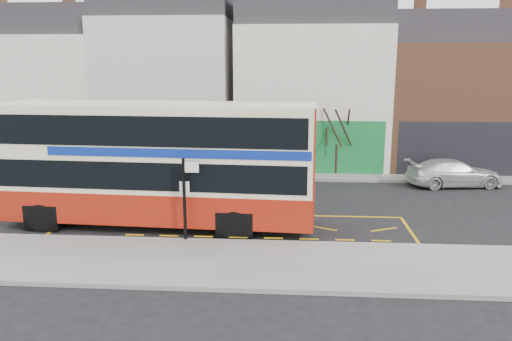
# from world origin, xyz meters

# --- Properties ---
(ground) EXTENTS (120.00, 120.00, 0.00)m
(ground) POSITION_xyz_m (0.00, 0.00, 0.00)
(ground) COLOR black
(ground) RESTS_ON ground
(pavement) EXTENTS (40.00, 4.00, 0.15)m
(pavement) POSITION_xyz_m (0.00, -2.30, 0.07)
(pavement) COLOR gray
(pavement) RESTS_ON ground
(kerb) EXTENTS (40.00, 0.15, 0.15)m
(kerb) POSITION_xyz_m (0.00, -0.38, 0.07)
(kerb) COLOR gray
(kerb) RESTS_ON ground
(far_pavement) EXTENTS (50.00, 3.00, 0.15)m
(far_pavement) POSITION_xyz_m (0.00, 11.00, 0.07)
(far_pavement) COLOR gray
(far_pavement) RESTS_ON ground
(road_markings) EXTENTS (14.00, 3.40, 0.01)m
(road_markings) POSITION_xyz_m (0.00, 1.60, 0.01)
(road_markings) COLOR #DBA00B
(road_markings) RESTS_ON ground
(terrace_far_left) EXTENTS (8.00, 8.01, 10.80)m
(terrace_far_left) POSITION_xyz_m (-13.50, 14.99, 4.82)
(terrace_far_left) COLOR white
(terrace_far_left) RESTS_ON ground
(terrace_left) EXTENTS (8.00, 8.01, 11.80)m
(terrace_left) POSITION_xyz_m (-5.50, 14.99, 5.32)
(terrace_left) COLOR beige
(terrace_left) RESTS_ON ground
(terrace_green_shop) EXTENTS (9.00, 8.01, 11.30)m
(terrace_green_shop) POSITION_xyz_m (3.50, 14.99, 5.07)
(terrace_green_shop) COLOR white
(terrace_green_shop) RESTS_ON ground
(terrace_right) EXTENTS (9.00, 8.01, 10.30)m
(terrace_right) POSITION_xyz_m (12.50, 14.99, 4.57)
(terrace_right) COLOR brown
(terrace_right) RESTS_ON ground
(double_decker_bus) EXTENTS (12.44, 3.47, 4.92)m
(double_decker_bus) POSITION_xyz_m (-2.88, 1.52, 2.59)
(double_decker_bus) COLOR beige
(double_decker_bus) RESTS_ON ground
(bus_stop_post) EXTENTS (0.74, 0.13, 3.00)m
(bus_stop_post) POSITION_xyz_m (-1.44, -0.39, 1.95)
(bus_stop_post) COLOR black
(bus_stop_post) RESTS_ON pavement
(car_silver) EXTENTS (4.82, 3.00, 1.53)m
(car_silver) POSITION_xyz_m (-8.18, 9.80, 0.77)
(car_silver) COLOR #A09FA4
(car_silver) RESTS_ON ground
(car_grey) EXTENTS (4.16, 2.09, 1.31)m
(car_grey) POSITION_xyz_m (-3.38, 8.31, 0.65)
(car_grey) COLOR #3C3F44
(car_grey) RESTS_ON ground
(car_white) EXTENTS (5.15, 2.69, 1.43)m
(car_white) POSITION_xyz_m (10.94, 9.00, 0.71)
(car_white) COLOR silver
(car_white) RESTS_ON ground
(street_tree_right) EXTENTS (2.33, 2.33, 5.03)m
(street_tree_right) POSITION_xyz_m (4.91, 11.09, 3.42)
(street_tree_right) COLOR #321F16
(street_tree_right) RESTS_ON ground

